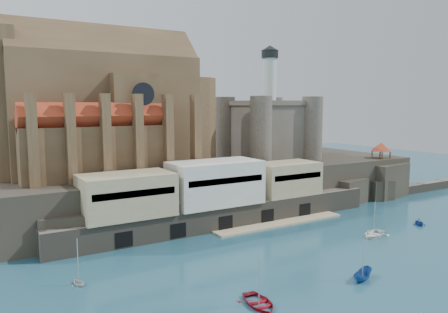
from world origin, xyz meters
TOP-DOWN VIEW (x-y plane):
  - ground at (0.00, 0.00)m, footprint 300.00×300.00m
  - promontory at (-0.19, 39.37)m, footprint 100.00×36.00m
  - quay at (-10.19, 23.07)m, footprint 70.00×12.00m
  - church at (-24.13, 41.85)m, footprint 47.00×25.93m
  - castle_keep at (16.08, 41.08)m, footprint 21.20×21.20m
  - rock_outcrop at (42.00, 25.84)m, footprint 14.50×10.50m
  - pavilion at (42.00, 26.00)m, footprint 6.40×6.40m
  - breakwater at (66.00, 24.00)m, footprint 40.00×3.00m
  - boat_0 at (-22.96, -9.10)m, footprint 4.49×1.89m
  - boat_2 at (-6.15, -10.22)m, footprint 2.20×2.18m
  - boat_4 at (-40.00, 8.40)m, footprint 2.56×1.89m
  - boat_6 at (11.64, 2.61)m, footprint 2.62×4.73m
  - boat_7 at (25.27, 2.75)m, footprint 3.33×2.99m

SIDE VIEW (x-z plane):
  - ground at x=0.00m, z-range 0.00..0.00m
  - breakwater at x=66.00m, z-range -1.20..1.20m
  - boat_0 at x=-22.96m, z-range -3.05..3.05m
  - boat_2 at x=-6.15m, z-range -2.24..2.24m
  - boat_4 at x=-40.00m, z-range -1.33..1.33m
  - boat_6 at x=11.64m, z-range -3.18..3.18m
  - boat_7 at x=25.27m, z-range -1.65..1.65m
  - rock_outcrop at x=42.00m, z-range -0.33..8.37m
  - promontory at x=-0.19m, z-range -0.08..9.92m
  - quay at x=-10.19m, z-range -0.46..12.59m
  - pavilion at x=42.00m, z-range 10.03..15.43m
  - castle_keep at x=16.08m, z-range 3.66..32.96m
  - church at x=-24.13m, z-range 6.88..37.38m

